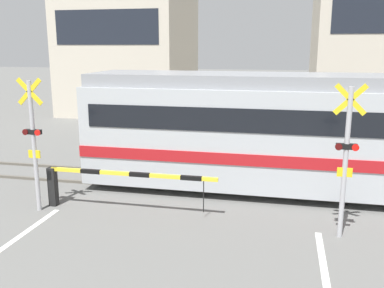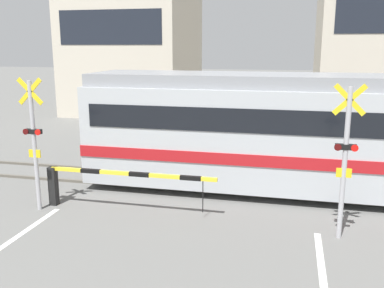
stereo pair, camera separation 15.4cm
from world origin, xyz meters
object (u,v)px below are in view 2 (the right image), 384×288
Objects in this scene: crossing_signal_left at (34,139)px; pedestrian at (236,126)px; crossing_barrier_near at (98,180)px; crossing_signal_right at (345,155)px; commuter_train at (383,134)px; crossing_barrier_far at (280,145)px.

crossing_signal_left is 2.01× the size of pedestrian.
crossing_barrier_near is 8.00m from pedestrian.
crossing_signal_right is at bearing -3.80° from crossing_barrier_near.
commuter_train is 7.81m from crossing_barrier_near.
crossing_barrier_far is 1.33× the size of crossing_signal_left.
crossing_signal_right is (1.49, -5.58, 1.10)m from crossing_barrier_far.
crossing_signal_left is at bearing -165.13° from crossing_barrier_near.
crossing_barrier_near is 1.00× the size of crossing_barrier_far.
commuter_train is 3.70× the size of crossing_barrier_far.
pedestrian is at bearing 70.94° from crossing_barrier_near.
crossing_signal_left is (-5.98, -5.58, 1.10)m from crossing_barrier_far.
crossing_signal_right is at bearing -113.48° from commuter_train.
pedestrian is (-1.87, 2.37, 0.18)m from crossing_barrier_far.
crossing_barrier_near is 1.33× the size of crossing_signal_left.
crossing_barrier_far is (4.49, 5.18, 0.00)m from crossing_barrier_near.
crossing_signal_left is at bearing -136.97° from crossing_barrier_far.
pedestrian is (-3.37, 7.95, -0.91)m from crossing_signal_right.
crossing_signal_right is 2.01× the size of pedestrian.
crossing_signal_left is 1.00× the size of crossing_signal_right.
crossing_signal_left is (-1.49, -0.40, 1.10)m from crossing_barrier_near.
crossing_barrier_far is (-2.80, 2.57, -1.02)m from commuter_train.
crossing_barrier_far is 5.88m from crossing_signal_right.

